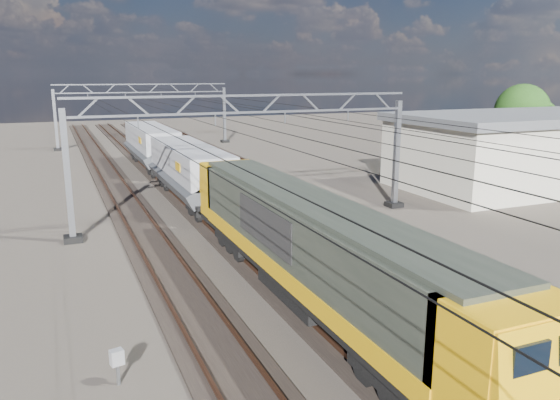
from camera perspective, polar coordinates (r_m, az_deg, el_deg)
name	(u,v)px	position (r m, az deg, el deg)	size (l,w,h in m)	color
ground	(280,242)	(27.29, -0.04, -4.39)	(160.00, 160.00, 0.00)	black
track_outer_west	(159,255)	(25.66, -12.56, -5.68)	(2.60, 140.00, 0.30)	black
track_loco	(242,245)	(26.59, -4.03, -4.73)	(2.60, 140.00, 0.30)	black
track_inner_east	(316,236)	(28.06, 3.74, -3.76)	(2.60, 140.00, 0.30)	black
track_outer_east	(382,228)	(30.00, 10.60, -2.85)	(2.60, 140.00, 0.30)	black
catenary_gantry_mid	(251,154)	(30.07, -3.00, 4.86)	(19.90, 0.90, 7.11)	gray
catenary_gantry_far	(144,112)	(64.94, -13.98, 8.88)	(19.90, 0.90, 7.11)	gray
overhead_wires	(229,115)	(33.64, -5.38, 8.85)	(12.03, 140.00, 0.53)	black
locomotive	(309,244)	(19.29, 3.08, -4.61)	(2.76, 21.10, 3.62)	black
hopper_wagon_lead	(190,168)	(35.66, -9.40, 3.27)	(3.38, 13.00, 3.25)	black
hopper_wagon_mid	(151,143)	(49.45, -13.29, 5.78)	(3.38, 13.00, 3.25)	black
trackside_cabinet	(117,359)	(15.74, -16.68, -15.62)	(0.39, 0.32, 1.02)	gray
industrial_shed	(523,150)	(44.25, 24.01, 4.84)	(18.60, 10.60, 5.40)	beige
tree_far	(526,113)	(55.42, 24.33, 8.26)	(5.38, 4.98, 7.32)	#3A221A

